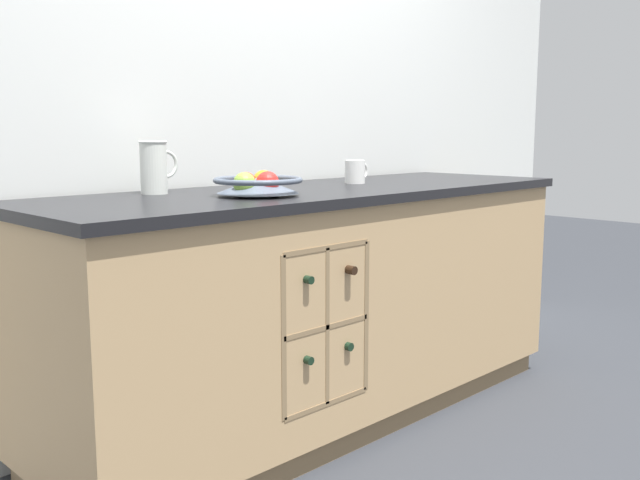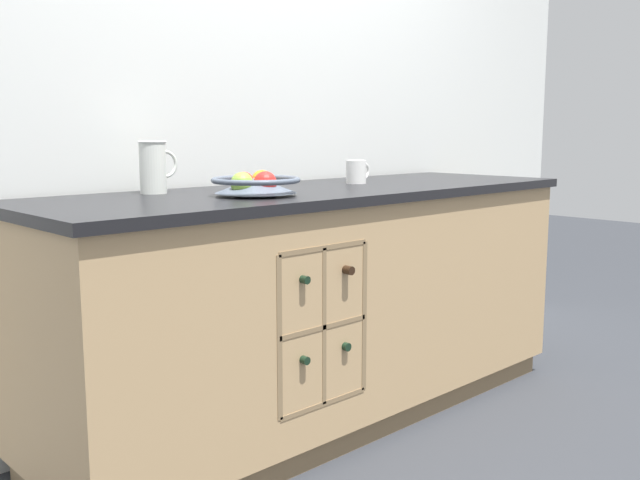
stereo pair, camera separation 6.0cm
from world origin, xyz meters
name	(u,v)px [view 2 (the right image)]	position (x,y,z in m)	size (l,w,h in m)	color
ground_plane	(320,416)	(0.00, 0.00, 0.00)	(14.00, 14.00, 0.00)	#2D3035
back_wall	(251,93)	(0.00, 0.41, 1.27)	(4.64, 0.06, 2.55)	silver
kitchen_island	(320,303)	(0.00, 0.00, 0.46)	(2.28, 0.73, 0.91)	olive
fruit_bowl	(255,184)	(-0.39, -0.09, 0.95)	(0.30, 0.30, 0.08)	#4C5666
white_pitcher	(154,166)	(-0.58, 0.22, 1.00)	(0.15, 0.10, 0.18)	silver
ceramic_mug	(357,172)	(0.27, 0.06, 0.95)	(0.12, 0.08, 0.10)	white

